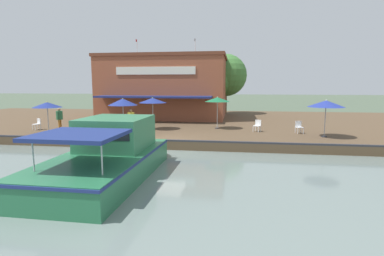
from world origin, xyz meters
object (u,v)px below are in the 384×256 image
Objects in this scene: patio_umbrella_mid_patio_right at (47,105)px; cafe_chair_facing_river at (99,127)px; person_mid_patio at (131,118)px; cafe_chair_back_row_seat at (37,123)px; cafe_chair_under_first_umbrella at (94,121)px; motorboat_outer_channel at (113,154)px; patio_umbrella_near_quay_edge at (153,100)px; person_at_quay_edge at (59,116)px; cafe_chair_beside_entrance at (299,127)px; mooring_post at (99,132)px; patio_umbrella_back_row at (123,102)px; patio_umbrella_far_corner at (217,100)px; patio_umbrella_mid_patio_left at (326,104)px; cafe_chair_far_corner_seat at (130,122)px; waterfront_restaurant at (166,87)px; cafe_chair_mid_patio at (257,125)px; tree_downstream_bank at (224,76)px.

patio_umbrella_mid_patio_right is 2.60× the size of cafe_chair_facing_river.
cafe_chair_back_row_seat is at bearing -96.32° from person_mid_patio.
motorboat_outer_channel is (10.16, 5.90, -0.15)m from cafe_chair_under_first_umbrella.
motorboat_outer_channel is at bearing 5.19° from patio_umbrella_near_quay_edge.
person_at_quay_edge is at bearing -98.85° from person_mid_patio.
cafe_chair_beside_entrance is 1.00× the size of cafe_chair_facing_river.
motorboat_outer_channel reaches higher than cafe_chair_back_row_seat.
patio_umbrella_back_row is at bearing 167.24° from mooring_post.
person_at_quay_edge is at bearing -123.27° from mooring_post.
patio_umbrella_far_corner is at bearing 102.19° from person_at_quay_edge.
patio_umbrella_mid_patio_left is 2.85× the size of cafe_chair_beside_entrance.
cafe_chair_far_corner_seat is 1.00× the size of cafe_chair_facing_river.
waterfront_restaurant is 14.78× the size of cafe_chair_beside_entrance.
cafe_chair_back_row_seat is 1.12× the size of mooring_post.
cafe_chair_mid_patio is at bearing 69.66° from patio_umbrella_far_corner.
person_at_quay_edge is at bearing -86.64° from cafe_chair_beside_entrance.
patio_umbrella_mid_patio_right is (11.91, -5.73, -1.17)m from waterfront_restaurant.
patio_umbrella_near_quay_edge is at bearing 112.25° from patio_umbrella_mid_patio_right.
cafe_chair_far_corner_seat is (-2.02, -13.86, -1.69)m from patio_umbrella_mid_patio_left.
cafe_chair_far_corner_seat is at bearing 104.79° from cafe_chair_back_row_seat.
cafe_chair_mid_patio is at bearing 89.50° from patio_umbrella_near_quay_edge.
patio_umbrella_mid_patio_right is at bearing -86.12° from person_mid_patio.
patio_umbrella_mid_patio_left is at bearing 93.00° from patio_umbrella_mid_patio_right.
patio_umbrella_mid_patio_right reaches higher than cafe_chair_mid_patio.
person_at_quay_edge is 11.22m from motorboat_outer_channel.
person_mid_patio is 5.94m from person_at_quay_edge.
cafe_chair_mid_patio is 11.24m from cafe_chair_facing_river.
patio_umbrella_back_row is 2.88× the size of cafe_chair_far_corner_seat.
mooring_post is (3.96, -12.90, -0.09)m from cafe_chair_beside_entrance.
waterfront_restaurant is at bearing 154.30° from patio_umbrella_mid_patio_right.
cafe_chair_back_row_seat is at bearing -79.13° from patio_umbrella_far_corner.
patio_umbrella_mid_patio_right is 3.95m from cafe_chair_facing_river.
cafe_chair_far_corner_seat is at bearing 121.57° from patio_umbrella_mid_patio_right.
patio_umbrella_mid_patio_left reaches higher than mooring_post.
patio_umbrella_mid_patio_right reaches higher than cafe_chair_under_first_umbrella.
mooring_post is (1.82, 0.87, -0.09)m from cafe_chair_facing_river.
cafe_chair_back_row_seat is (10.66, -7.48, -2.67)m from waterfront_restaurant.
waterfront_restaurant reaches higher than cafe_chair_mid_patio.
patio_umbrella_mid_patio_right is at bearing -25.70° from waterfront_restaurant.
patio_umbrella_mid_patio_left reaches higher than cafe_chair_mid_patio.
cafe_chair_facing_river is at bearing -23.70° from cafe_chair_far_corner_seat.
patio_umbrella_far_corner is at bearing 159.73° from motorboat_outer_channel.
cafe_chair_beside_entrance is at bearing 107.07° from mooring_post.
cafe_chair_facing_river is 17.98m from tree_downstream_bank.
patio_umbrella_far_corner is (8.09, 5.90, -0.90)m from waterfront_restaurant.
cafe_chair_back_row_seat is at bearing -114.63° from mooring_post.
cafe_chair_mid_patio is 0.12× the size of tree_downstream_bank.
cafe_chair_back_row_seat is at bearing -75.21° from cafe_chair_far_corner_seat.
patio_umbrella_near_quay_edge reaches higher than motorboat_outer_channel.
person_at_quay_edge is at bearing -38.61° from tree_downstream_bank.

